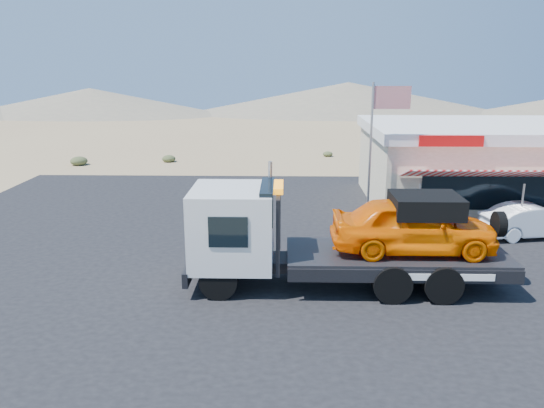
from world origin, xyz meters
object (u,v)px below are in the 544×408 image
(white_sedan, at_px, (533,221))
(flagpole, at_px, (377,139))
(jerky_store, at_px, (473,163))
(tow_truck, at_px, (339,233))

(white_sedan, distance_m, flagpole, 6.97)
(jerky_store, height_order, flagpole, flagpole)
(jerky_store, bearing_deg, white_sedan, -83.63)
(tow_truck, height_order, flagpole, flagpole)
(tow_truck, xyz_separation_m, flagpole, (2.03, 5.94, 2.03))
(jerky_store, relative_size, flagpole, 1.73)
(white_sedan, distance_m, jerky_store, 5.64)
(tow_truck, distance_m, white_sedan, 9.64)
(tow_truck, height_order, white_sedan, tow_truck)
(tow_truck, bearing_deg, flagpole, 71.12)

